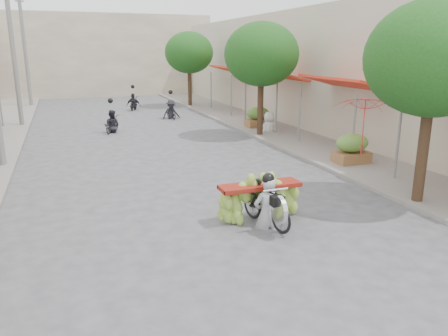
% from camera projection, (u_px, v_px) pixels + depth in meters
% --- Properties ---
extents(sidewalk_right, '(4.00, 60.00, 0.12)m').
position_uv_depth(sidewalk_right, '(280.00, 130.00, 22.15)').
color(sidewalk_right, gray).
rests_on(sidewalk_right, ground).
extents(shophouse_row_right, '(9.77, 40.00, 6.00)m').
position_uv_depth(shophouse_row_right, '(379.00, 70.00, 22.14)').
color(shophouse_row_right, beige).
rests_on(shophouse_row_right, ground).
extents(far_building, '(20.00, 6.00, 7.00)m').
position_uv_depth(far_building, '(96.00, 55.00, 39.74)').
color(far_building, '#BDAF95').
rests_on(far_building, ground).
extents(utility_pole_far, '(0.60, 0.24, 8.00)m').
position_uv_depth(utility_pole_far, '(13.00, 49.00, 22.41)').
color(utility_pole_far, slate).
rests_on(utility_pole_far, ground).
extents(utility_pole_back, '(0.60, 0.24, 8.00)m').
position_uv_depth(utility_pole_back, '(25.00, 49.00, 30.56)').
color(utility_pole_back, slate).
rests_on(utility_pole_back, ground).
extents(street_tree_near, '(3.40, 3.40, 5.25)m').
position_uv_depth(street_tree_near, '(434.00, 59.00, 10.68)').
color(street_tree_near, '#3A2719').
rests_on(street_tree_near, ground).
extents(street_tree_mid, '(3.40, 3.40, 5.25)m').
position_uv_depth(street_tree_mid, '(261.00, 55.00, 19.73)').
color(street_tree_mid, '#3A2719').
rests_on(street_tree_mid, ground).
extents(street_tree_far, '(3.40, 3.40, 5.25)m').
position_uv_depth(street_tree_far, '(189.00, 53.00, 30.60)').
color(street_tree_far, '#3A2719').
rests_on(street_tree_far, ground).
extents(produce_crate_mid, '(1.20, 0.88, 1.16)m').
position_uv_depth(produce_crate_mid, '(352.00, 146.00, 15.37)').
color(produce_crate_mid, brown).
rests_on(produce_crate_mid, ground).
extents(produce_crate_far, '(1.20, 0.88, 1.16)m').
position_uv_depth(produce_crate_far, '(258.00, 115.00, 22.62)').
color(produce_crate_far, brown).
rests_on(produce_crate_far, ground).
extents(banana_motorbike, '(2.20, 1.92, 2.21)m').
position_uv_depth(banana_motorbike, '(264.00, 195.00, 10.18)').
color(banana_motorbike, black).
rests_on(banana_motorbike, ground).
extents(market_umbrella, '(2.34, 2.34, 1.93)m').
position_uv_depth(market_umbrella, '(367.00, 96.00, 14.04)').
color(market_umbrella, red).
rests_on(market_umbrella, ground).
extents(pedestrian, '(1.03, 0.78, 1.86)m').
position_uv_depth(pedestrian, '(269.00, 112.00, 21.42)').
color(pedestrian, white).
rests_on(pedestrian, ground).
extents(bg_motorbike_a, '(1.14, 1.57, 1.95)m').
position_uv_depth(bg_motorbike_a, '(111.00, 117.00, 21.61)').
color(bg_motorbike_a, black).
rests_on(bg_motorbike_a, ground).
extents(bg_motorbike_b, '(1.12, 1.53, 1.95)m').
position_uv_depth(bg_motorbike_b, '(171.00, 104.00, 25.91)').
color(bg_motorbike_b, black).
rests_on(bg_motorbike_b, ground).
extents(bg_motorbike_c, '(1.15, 1.74, 1.95)m').
position_uv_depth(bg_motorbike_c, '(133.00, 98.00, 29.71)').
color(bg_motorbike_c, black).
rests_on(bg_motorbike_c, ground).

